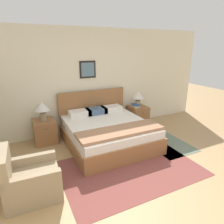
% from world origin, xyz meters
% --- Properties ---
extents(ground_plane, '(16.00, 16.00, 0.00)m').
position_xyz_m(ground_plane, '(0.00, 0.00, 0.00)').
color(ground_plane, tan).
extents(wall_back, '(7.04, 0.09, 2.60)m').
position_xyz_m(wall_back, '(-0.00, 2.91, 1.30)').
color(wall_back, beige).
rests_on(wall_back, ground_plane).
extents(area_rug_main, '(2.48, 1.67, 0.01)m').
position_xyz_m(area_rug_main, '(0.02, 0.78, 0.00)').
color(area_rug_main, brown).
rests_on(area_rug_main, ground_plane).
extents(area_rug_bedside, '(0.87, 1.44, 0.01)m').
position_xyz_m(area_rug_bedside, '(1.29, 1.36, 0.00)').
color(area_rug_bedside, slate).
rests_on(area_rug_bedside, ground_plane).
extents(bed, '(1.78, 1.95, 1.08)m').
position_xyz_m(bed, '(0.07, 1.88, 0.30)').
color(bed, '#936038').
rests_on(bed, ground_plane).
extents(armchair, '(0.79, 0.69, 0.81)m').
position_xyz_m(armchair, '(-1.68, 0.81, 0.27)').
color(armchair, '#998466').
rests_on(armchair, ground_plane).
extents(nightstand_near_window, '(0.49, 0.53, 0.54)m').
position_xyz_m(nightstand_near_window, '(-1.21, 2.58, 0.27)').
color(nightstand_near_window, '#936038').
rests_on(nightstand_near_window, ground_plane).
extents(nightstand_by_door, '(0.49, 0.53, 0.54)m').
position_xyz_m(nightstand_by_door, '(1.34, 2.58, 0.27)').
color(nightstand_by_door, '#936038').
rests_on(nightstand_by_door, ground_plane).
extents(table_lamp_near_window, '(0.32, 0.32, 0.44)m').
position_xyz_m(table_lamp_near_window, '(-1.21, 2.56, 0.85)').
color(table_lamp_near_window, gray).
rests_on(table_lamp_near_window, nightstand_near_window).
extents(table_lamp_by_door, '(0.32, 0.32, 0.44)m').
position_xyz_m(table_lamp_by_door, '(1.32, 2.56, 0.85)').
color(table_lamp_by_door, gray).
rests_on(table_lamp_by_door, nightstand_by_door).
extents(book_thick_bottom, '(0.15, 0.20, 0.04)m').
position_xyz_m(book_thick_bottom, '(1.23, 2.53, 0.56)').
color(book_thick_bottom, beige).
rests_on(book_thick_bottom, nightstand_by_door).
extents(book_hardcover_middle, '(0.21, 0.22, 0.02)m').
position_xyz_m(book_hardcover_middle, '(1.23, 2.53, 0.59)').
color(book_hardcover_middle, beige).
rests_on(book_hardcover_middle, book_thick_bottom).
extents(book_novel_upper, '(0.20, 0.25, 0.04)m').
position_xyz_m(book_novel_upper, '(1.23, 2.53, 0.62)').
color(book_novel_upper, '#335693').
rests_on(book_novel_upper, book_hardcover_middle).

